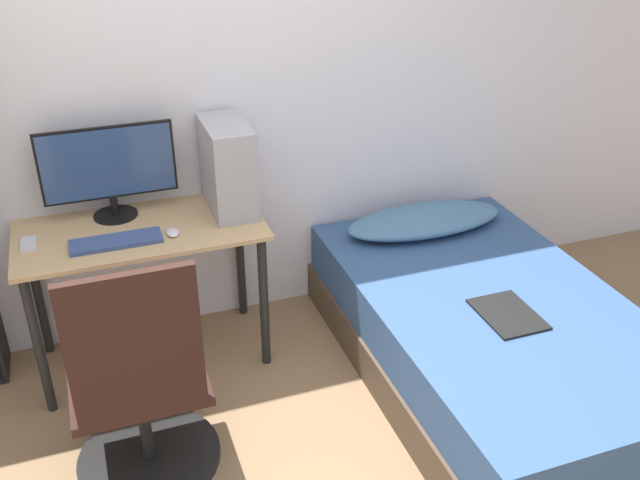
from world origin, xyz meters
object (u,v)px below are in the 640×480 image
object	(u,v)px
office_chair	(141,398)
bed	(490,338)
keyboard	(116,241)
monitor	(109,168)
pc_tower	(228,167)

from	to	relation	value
office_chair	bed	xyz separation A→B (m)	(1.62, 0.08, -0.17)
office_chair	keyboard	world-z (taller)	office_chair
monitor	keyboard	size ratio (longest dim) A/B	1.54
keyboard	pc_tower	xyz separation A→B (m)	(0.56, 0.18, 0.21)
bed	keyboard	xyz separation A→B (m)	(-1.60, 0.58, 0.52)
monitor	office_chair	bearing A→B (deg)	-92.58
office_chair	bed	bearing A→B (deg)	2.72
office_chair	pc_tower	xyz separation A→B (m)	(0.57, 0.84, 0.56)
keyboard	monitor	bearing A→B (deg)	84.90
bed	keyboard	bearing A→B (deg)	160.07
bed	pc_tower	distance (m)	1.48
bed	keyboard	world-z (taller)	keyboard
monitor	pc_tower	size ratio (longest dim) A/B	1.42
office_chair	keyboard	xyz separation A→B (m)	(0.02, 0.66, 0.35)
keyboard	bed	bearing A→B (deg)	-19.93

